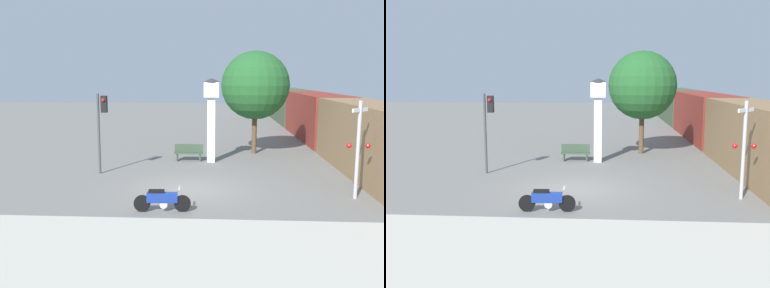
# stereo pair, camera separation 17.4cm
# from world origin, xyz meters

# --- Properties ---
(ground_plane) EXTENTS (120.00, 120.00, 0.00)m
(ground_plane) POSITION_xyz_m (0.00, 0.00, 0.00)
(ground_plane) COLOR slate
(sidewalk_strip) EXTENTS (36.00, 6.00, 0.10)m
(sidewalk_strip) POSITION_xyz_m (0.00, -7.00, 0.05)
(sidewalk_strip) COLOR #BCB7A8
(sidewalk_strip) RESTS_ON ground_plane
(motorcycle) EXTENTS (1.99, 0.43, 0.88)m
(motorcycle) POSITION_xyz_m (-0.78, -3.00, 0.42)
(motorcycle) COLOR black
(motorcycle) RESTS_ON ground_plane
(clock_tower) EXTENTS (0.97, 0.97, 4.57)m
(clock_tower) POSITION_xyz_m (0.76, 5.97, 3.01)
(clock_tower) COLOR white
(clock_tower) RESTS_ON ground_plane
(freight_train) EXTENTS (2.80, 37.29, 3.40)m
(freight_train) POSITION_xyz_m (8.60, 15.76, 1.70)
(freight_train) COLOR olive
(freight_train) RESTS_ON ground_plane
(traffic_light) EXTENTS (0.50, 0.35, 3.87)m
(traffic_light) POSITION_xyz_m (-4.43, 2.76, 2.67)
(traffic_light) COLOR #47474C
(traffic_light) RESTS_ON ground_plane
(railroad_crossing_signal) EXTENTS (0.90, 0.82, 3.78)m
(railroad_crossing_signal) POSITION_xyz_m (6.45, -0.94, 2.06)
(railroad_crossing_signal) COLOR #B7B7BC
(railroad_crossing_signal) RESTS_ON ground_plane
(street_tree) EXTENTS (4.10, 4.10, 6.21)m
(street_tree) POSITION_xyz_m (3.34, 8.82, 4.15)
(street_tree) COLOR brown
(street_tree) RESTS_ON ground_plane
(bench) EXTENTS (1.60, 0.44, 0.92)m
(bench) POSITION_xyz_m (-0.49, 6.19, 0.49)
(bench) COLOR #384C38
(bench) RESTS_ON ground_plane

